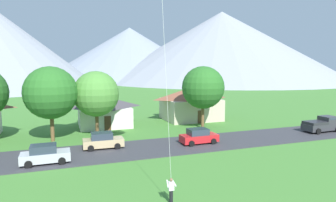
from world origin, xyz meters
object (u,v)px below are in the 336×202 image
object	(u,v)px
parked_car_tan_west_end	(103,141)
tree_right_of_center	(203,88)
tree_near_left	(51,93)
pickup_truck_charcoal_west_side	(322,124)
tree_left_of_center	(96,94)
parked_car_silver_mid_west	(45,155)
house_left_center	(105,111)
parked_car_red_mid_east	(199,136)
house_leftmost	(191,103)

from	to	relation	value
parked_car_tan_west_end	tree_right_of_center	bearing A→B (deg)	21.53
tree_near_left	pickup_truck_charcoal_west_side	size ratio (longest dim) A/B	1.66
tree_near_left	tree_left_of_center	world-z (taller)	tree_near_left
tree_right_of_center	parked_car_silver_mid_west	size ratio (longest dim) A/B	2.07
house_left_center	parked_car_red_mid_east	xyz separation A→B (m)	(8.61, -13.47, -1.40)
tree_near_left	parked_car_silver_mid_west	distance (m)	9.70
house_left_center	tree_near_left	distance (m)	10.11
parked_car_red_mid_east	house_leftmost	bearing A→B (deg)	69.19
house_leftmost	parked_car_red_mid_east	distance (m)	15.46
parked_car_silver_mid_west	tree_right_of_center	bearing A→B (deg)	24.00
tree_near_left	parked_car_red_mid_east	size ratio (longest dim) A/B	2.06
tree_near_left	parked_car_silver_mid_west	size ratio (longest dim) A/B	2.07
house_left_center	tree_right_of_center	bearing A→B (deg)	-25.28
house_left_center	parked_car_tan_west_end	distance (m)	12.00
house_left_center	tree_left_of_center	world-z (taller)	tree_left_of_center
parked_car_tan_west_end	parked_car_silver_mid_west	distance (m)	6.37
house_left_center	parked_car_red_mid_east	distance (m)	16.05
tree_left_of_center	parked_car_tan_west_end	distance (m)	7.62
tree_near_left	tree_left_of_center	bearing A→B (deg)	10.61
tree_near_left	parked_car_tan_west_end	world-z (taller)	tree_near_left
tree_near_left	house_leftmost	bearing A→B (deg)	19.53
tree_left_of_center	tree_right_of_center	size ratio (longest dim) A/B	0.93
tree_right_of_center	house_leftmost	bearing A→B (deg)	79.51
house_leftmost	house_left_center	size ratio (longest dim) A/B	1.20
tree_left_of_center	pickup_truck_charcoal_west_side	world-z (taller)	tree_left_of_center
house_left_center	tree_right_of_center	size ratio (longest dim) A/B	0.88
parked_car_tan_west_end	tree_left_of_center	bearing A→B (deg)	89.16
house_leftmost	pickup_truck_charcoal_west_side	bearing A→B (deg)	-48.87
tree_near_left	parked_car_red_mid_east	xyz separation A→B (m)	(15.51, -6.91, -4.81)
house_leftmost	parked_car_silver_mid_west	size ratio (longest dim) A/B	2.19
parked_car_red_mid_east	pickup_truck_charcoal_west_side	bearing A→B (deg)	-0.34
pickup_truck_charcoal_west_side	parked_car_silver_mid_west	bearing A→B (deg)	-177.64
house_left_center	tree_left_of_center	bearing A→B (deg)	-106.85
tree_right_of_center	parked_car_silver_mid_west	bearing A→B (deg)	-156.00
house_leftmost	parked_car_silver_mid_west	world-z (taller)	house_leftmost
house_left_center	pickup_truck_charcoal_west_side	world-z (taller)	house_left_center
house_left_center	parked_car_silver_mid_west	bearing A→B (deg)	-115.95
parked_car_silver_mid_west	parked_car_red_mid_east	bearing A→B (deg)	5.41
house_leftmost	tree_left_of_center	distance (m)	17.22
parked_car_silver_mid_west	house_leftmost	bearing A→B (deg)	36.58
parked_car_silver_mid_west	parked_car_red_mid_east	size ratio (longest dim) A/B	1.00
tree_near_left	pickup_truck_charcoal_west_side	world-z (taller)	tree_near_left
house_leftmost	parked_car_tan_west_end	bearing A→B (deg)	-141.38
house_left_center	parked_car_red_mid_east	bearing A→B (deg)	-57.40
house_leftmost	parked_car_red_mid_east	size ratio (longest dim) A/B	2.18
house_leftmost	pickup_truck_charcoal_west_side	size ratio (longest dim) A/B	1.76
tree_left_of_center	parked_car_tan_west_end	bearing A→B (deg)	-90.84
parked_car_silver_mid_west	pickup_truck_charcoal_west_side	bearing A→B (deg)	2.36
tree_right_of_center	parked_car_red_mid_east	xyz separation A→B (m)	(-4.17, -7.43, -4.89)
tree_left_of_center	tree_near_left	bearing A→B (deg)	-169.39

